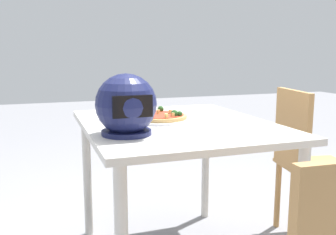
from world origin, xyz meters
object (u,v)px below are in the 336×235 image
(dining_table, at_px, (176,140))
(motorcycle_helmet, at_px, (126,106))
(pizza, at_px, (160,116))
(chair_side, at_px, (306,157))

(dining_table, xyz_separation_m, motorcycle_helmet, (0.30, 0.20, 0.22))
(dining_table, relative_size, pizza, 3.93)
(dining_table, height_order, motorcycle_helmet, motorcycle_helmet)
(pizza, xyz_separation_m, chair_side, (-0.88, 0.06, -0.28))
(chair_side, bearing_deg, motorcycle_helmet, 10.87)
(pizza, bearing_deg, motorcycle_helmet, 48.78)
(motorcycle_helmet, relative_size, chair_side, 0.29)
(pizza, distance_m, chair_side, 0.92)
(dining_table, bearing_deg, chair_side, -179.13)
(pizza, relative_size, motorcycle_helmet, 1.07)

